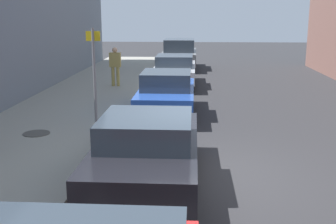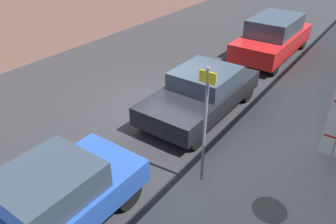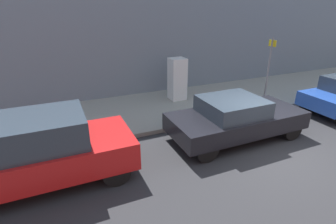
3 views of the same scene
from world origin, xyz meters
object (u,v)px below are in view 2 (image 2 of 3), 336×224
at_px(parked_hatchback_blue, 44,206).
at_px(parked_suv_red, 273,37).
at_px(street_sign_post, 205,122).
at_px(parked_sedan_dark, 202,92).

bearing_deg(parked_hatchback_blue, parked_suv_red, -90.00).
distance_m(street_sign_post, parked_suv_red, 8.85).
xyz_separation_m(street_sign_post, parked_suv_red, (1.65, -8.66, -0.78)).
bearing_deg(street_sign_post, parked_suv_red, -79.23).
bearing_deg(street_sign_post, parked_sedan_dark, -59.07).
xyz_separation_m(street_sign_post, parked_sedan_dark, (1.65, -2.75, -0.95)).
height_order(street_sign_post, parked_sedan_dark, street_sign_post).
height_order(street_sign_post, parked_hatchback_blue, street_sign_post).
distance_m(parked_sedan_dark, parked_hatchback_blue, 5.64).
distance_m(parked_suv_red, parked_hatchback_blue, 11.56).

